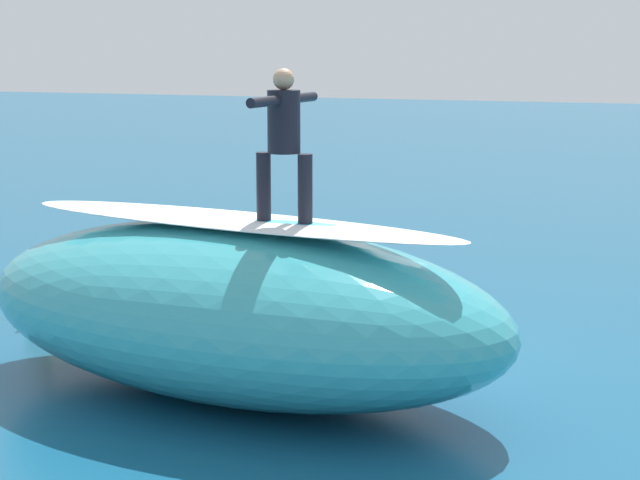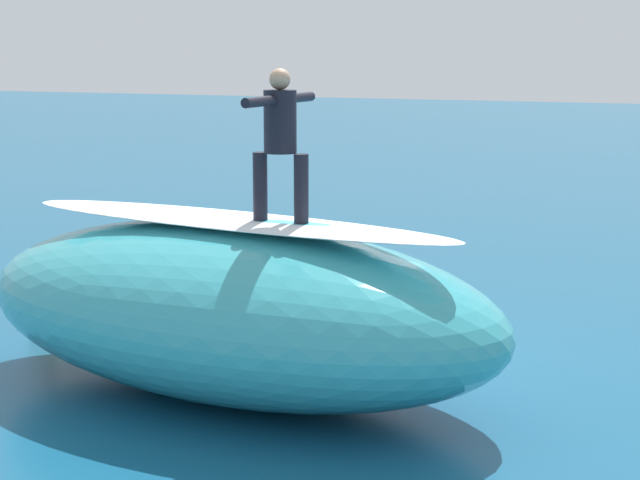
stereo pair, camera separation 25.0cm
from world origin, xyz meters
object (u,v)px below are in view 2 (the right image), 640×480
object	(u,v)px
surfer_riding	(280,133)
buoy_marker	(49,296)
surfboard_paddling	(348,308)
surfboard_riding	(281,225)
surfer_paddling	(348,299)

from	to	relation	value
surfer_riding	buoy_marker	world-z (taller)	surfer_riding
surfboard_paddling	surfer_riding	bearing A→B (deg)	173.07
surfboard_riding	surfer_paddling	xyz separation A→B (m)	(0.81, -4.07, -1.73)
surfboard_riding	surfboard_paddling	world-z (taller)	surfboard_riding
surfboard_paddling	surfer_paddling	bearing A→B (deg)	-180.00
surfer_riding	surfboard_paddling	bearing A→B (deg)	-76.41
surfboard_riding	surfboard_paddling	bearing A→B (deg)	-76.41
surfer_riding	surfboard_paddling	world-z (taller)	surfer_riding
surfer_riding	surfer_paddling	xyz separation A→B (m)	(0.81, -4.07, -2.69)
surfboard_paddling	buoy_marker	size ratio (longest dim) A/B	2.07
surfboard_paddling	buoy_marker	bearing A→B (deg)	100.56
surfboard_riding	buoy_marker	distance (m)	5.27
surfboard_riding	surfer_paddling	bearing A→B (deg)	-76.62
surfboard_riding	surfer_riding	distance (m)	0.96
surfer_paddling	buoy_marker	xyz separation A→B (m)	(3.73, 1.92, 0.13)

